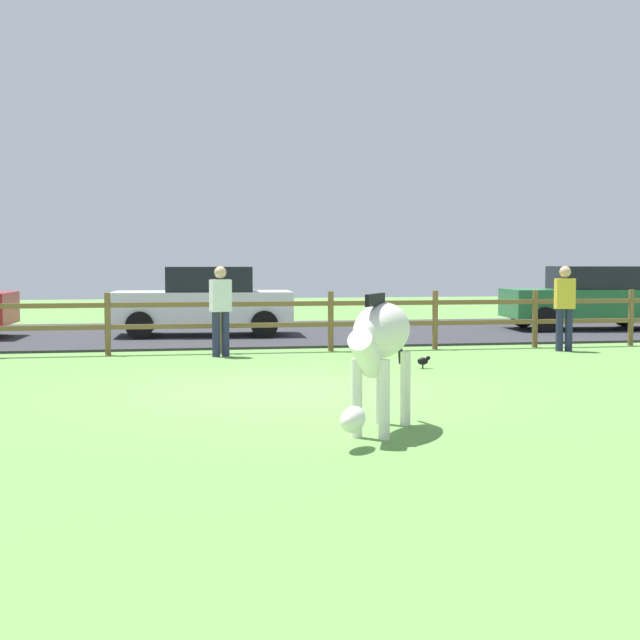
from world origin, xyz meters
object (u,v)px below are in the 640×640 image
at_px(parked_car_white, 204,300).
at_px(visitor_right_of_tree, 565,304).
at_px(parked_car_green, 588,297).
at_px(zebra, 380,341).
at_px(crow_on_grass, 424,361).
at_px(visitor_left_of_tree, 221,307).

bearing_deg(parked_car_white, visitor_right_of_tree, -33.28).
xyz_separation_m(parked_car_green, visitor_right_of_tree, (-2.80, -4.48, 0.06)).
bearing_deg(zebra, visitor_right_of_tree, 53.03).
bearing_deg(visitor_right_of_tree, parked_car_green, 58.06).
relative_size(parked_car_green, visitor_right_of_tree, 2.53).
distance_m(parked_car_green, visitor_right_of_tree, 5.28).
bearing_deg(zebra, crow_on_grass, 68.38).
bearing_deg(parked_car_white, parked_car_green, 0.69).
distance_m(crow_on_grass, parked_car_green, 9.22).
bearing_deg(visitor_left_of_tree, parked_car_green, 24.59).
bearing_deg(parked_car_green, visitor_right_of_tree, -121.94).
bearing_deg(crow_on_grass, zebra, -111.62).
relative_size(crow_on_grass, visitor_left_of_tree, 0.13).
height_order(zebra, parked_car_white, parked_car_white).
relative_size(parked_car_white, visitor_right_of_tree, 2.50).
height_order(zebra, visitor_right_of_tree, visitor_right_of_tree).
bearing_deg(visitor_left_of_tree, parked_car_white, 90.99).
distance_m(zebra, parked_car_white, 11.76).
relative_size(zebra, visitor_right_of_tree, 1.05).
xyz_separation_m(zebra, visitor_left_of_tree, (-1.06, 7.53, -0.02)).
xyz_separation_m(zebra, parked_car_green, (8.32, 11.82, -0.08)).
bearing_deg(zebra, visitor_left_of_tree, 98.03).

